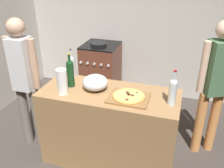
{
  "coord_description": "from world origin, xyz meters",
  "views": [
    {
      "loc": [
        0.85,
        -1.45,
        2.13
      ],
      "look_at": [
        0.15,
        0.79,
        0.95
      ],
      "focal_mm": 39.59,
      "sensor_mm": 36.0,
      "label": 1
    }
  ],
  "objects": [
    {
      "name": "stove",
      "position": [
        -0.46,
        2.13,
        0.47
      ],
      "size": [
        0.56,
        0.6,
        0.96
      ],
      "color": "brown",
      "rests_on": "ground_plane"
    },
    {
      "name": "cutting_board",
      "position": [
        0.37,
        0.63,
        0.91
      ],
      "size": [
        0.4,
        0.32,
        0.02
      ],
      "primitive_type": "cube",
      "color": "olive",
      "rests_on": "counter"
    },
    {
      "name": "wine_bottle_amber",
      "position": [
        -0.29,
        0.71,
        1.07
      ],
      "size": [
        0.08,
        0.08,
        0.38
      ],
      "color": "#143819",
      "rests_on": "counter"
    },
    {
      "name": "kitchen_wall_rear",
      "position": [
        0.0,
        2.53,
        1.3
      ],
      "size": [
        4.25,
        0.1,
        2.6
      ],
      "primitive_type": "cube",
      "color": "#BCB7AD",
      "rests_on": "ground_plane"
    },
    {
      "name": "wine_bottle_dark",
      "position": [
        0.79,
        0.65,
        1.05
      ],
      "size": [
        0.08,
        0.08,
        0.35
      ],
      "color": "silver",
      "rests_on": "counter"
    },
    {
      "name": "pizza",
      "position": [
        0.37,
        0.63,
        0.93
      ],
      "size": [
        0.32,
        0.32,
        0.03
      ],
      "color": "tan",
      "rests_on": "cutting_board"
    },
    {
      "name": "person_in_stripes",
      "position": [
        -0.86,
        0.68,
        0.93
      ],
      "size": [
        0.39,
        0.2,
        1.61
      ],
      "color": "slate",
      "rests_on": "ground_plane"
    },
    {
      "name": "wine_bottle_clear",
      "position": [
        -0.37,
        0.9,
        1.05
      ],
      "size": [
        0.07,
        0.07,
        0.35
      ],
      "color": "silver",
      "rests_on": "counter"
    },
    {
      "name": "counter",
      "position": [
        0.15,
        0.69,
        0.45
      ],
      "size": [
        1.46,
        0.6,
        0.9
      ],
      "primitive_type": "cube",
      "color": "#9E7247",
      "rests_on": "ground_plane"
    },
    {
      "name": "ground_plane",
      "position": [
        0.0,
        1.24,
        -0.01
      ],
      "size": [
        4.25,
        3.08,
        0.02
      ],
      "primitive_type": "cube",
      "color": "#3F3833"
    },
    {
      "name": "mixing_bowl",
      "position": [
        -0.01,
        0.71,
        0.98
      ],
      "size": [
        0.27,
        0.27,
        0.16
      ],
      "color": "#B2B2B7",
      "rests_on": "counter"
    },
    {
      "name": "person_in_red",
      "position": [
        1.2,
        1.2,
        0.93
      ],
      "size": [
        0.37,
        0.28,
        1.62
      ],
      "color": "#D88C4C",
      "rests_on": "ground_plane"
    },
    {
      "name": "paper_towel_roll",
      "position": [
        -0.3,
        0.54,
        1.03
      ],
      "size": [
        0.11,
        0.11,
        0.27
      ],
      "color": "white",
      "rests_on": "counter"
    }
  ]
}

